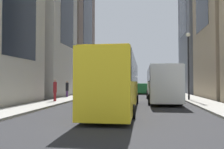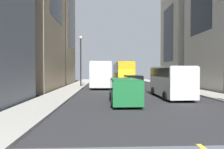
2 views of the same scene
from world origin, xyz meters
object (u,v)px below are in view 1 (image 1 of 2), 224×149
object	(u,v)px
car_black_0	(124,90)
pedestrian_crossing_mid	(67,88)
car_green_1	(143,88)
traffic_light_near_corner	(103,69)
delivery_van_white	(116,85)
streetcar_yellow	(118,79)
city_bus_white	(161,81)
pedestrian_walking_far	(55,90)

from	to	relation	value
car_black_0	pedestrian_crossing_mid	size ratio (longest dim) A/B	2.49
car_green_1	traffic_light_near_corner	size ratio (longest dim) A/B	0.72
traffic_light_near_corner	delivery_van_white	bearing A→B (deg)	116.16
streetcar_yellow	car_black_0	size ratio (longest dim) A/B	2.92
city_bus_white	car_green_1	xyz separation A→B (m)	(1.76, -14.40, -1.01)
streetcar_yellow	car_black_0	bearing A→B (deg)	-87.86
pedestrian_crossing_mid	pedestrian_walking_far	world-z (taller)	pedestrian_walking_far
city_bus_white	pedestrian_walking_far	bearing A→B (deg)	14.38
city_bus_white	traffic_light_near_corner	world-z (taller)	traffic_light_near_corner
pedestrian_crossing_mid	delivery_van_white	bearing A→B (deg)	-175.30
streetcar_yellow	car_green_1	world-z (taller)	streetcar_yellow
car_green_1	pedestrian_walking_far	size ratio (longest dim) A/B	2.16
city_bus_white	pedestrian_walking_far	xyz separation A→B (m)	(9.98, 2.56, -0.79)
city_bus_white	delivery_van_white	size ratio (longest dim) A/B	1.94
car_black_0	pedestrian_walking_far	distance (m)	8.50
streetcar_yellow	car_green_1	xyz separation A→B (m)	(-1.83, -20.98, -1.13)
delivery_van_white	pedestrian_crossing_mid	xyz separation A→B (m)	(4.96, 8.12, -0.36)
pedestrian_walking_far	traffic_light_near_corner	size ratio (longest dim) A/B	0.33
car_green_1	pedestrian_crossing_mid	distance (m)	14.25
delivery_van_white	pedestrian_crossing_mid	world-z (taller)	delivery_van_white
delivery_van_white	car_green_1	xyz separation A→B (m)	(-4.15, -2.82, -0.52)
car_black_0	car_green_1	world-z (taller)	car_green_1
pedestrian_walking_far	car_black_0	bearing A→B (deg)	2.18
delivery_van_white	car_green_1	world-z (taller)	delivery_van_white
city_bus_white	car_black_0	xyz separation A→B (m)	(3.96, -3.43, -1.02)
city_bus_white	pedestrian_walking_far	distance (m)	10.33
delivery_van_white	pedestrian_crossing_mid	distance (m)	9.53
streetcar_yellow	delivery_van_white	xyz separation A→B (m)	(2.33, -18.16, -0.61)
pedestrian_crossing_mid	pedestrian_walking_far	xyz separation A→B (m)	(-0.89, 6.01, 0.07)
car_black_0	traffic_light_near_corner	xyz separation A→B (m)	(5.17, -14.70, 3.37)
delivery_van_white	traffic_light_near_corner	world-z (taller)	traffic_light_near_corner
traffic_light_near_corner	pedestrian_crossing_mid	bearing A→B (deg)	83.22
car_green_1	pedestrian_crossing_mid	bearing A→B (deg)	50.22
car_black_0	car_green_1	xyz separation A→B (m)	(-2.20, -10.97, 0.01)
streetcar_yellow	traffic_light_near_corner	distance (m)	25.42
car_black_0	pedestrian_walking_far	world-z (taller)	pedestrian_walking_far
pedestrian_crossing_mid	car_green_1	bearing A→B (deg)	176.34
car_black_0	car_green_1	size ratio (longest dim) A/B	1.09
streetcar_yellow	car_black_0	world-z (taller)	streetcar_yellow
pedestrian_crossing_mid	pedestrian_walking_far	size ratio (longest dim) A/B	0.95
delivery_van_white	pedestrian_walking_far	bearing A→B (deg)	73.94
streetcar_yellow	pedestrian_crossing_mid	bearing A→B (deg)	-54.01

